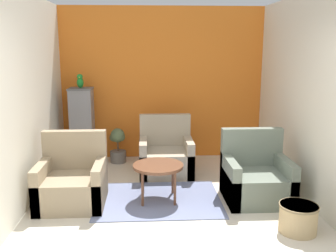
{
  "coord_description": "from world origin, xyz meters",
  "views": [
    {
      "loc": [
        -0.29,
        -3.36,
        2.08
      ],
      "look_at": [
        0.0,
        1.79,
        0.98
      ],
      "focal_mm": 40.0,
      "sensor_mm": 36.0,
      "label": 1
    }
  ],
  "objects": [
    {
      "name": "armchair_right",
      "position": [
        1.19,
        1.44,
        0.29
      ],
      "size": [
        0.87,
        0.81,
        0.94
      ],
      "color": "slate",
      "rests_on": "ground_plane"
    },
    {
      "name": "birdcage",
      "position": [
        -1.44,
        3.17,
        0.65
      ],
      "size": [
        0.57,
        0.57,
        1.37
      ],
      "color": "#555559",
      "rests_on": "ground_plane"
    },
    {
      "name": "coffee_table",
      "position": [
        -0.15,
        1.48,
        0.46
      ],
      "size": [
        0.69,
        0.69,
        0.51
      ],
      "color": "brown",
      "rests_on": "ground_plane"
    },
    {
      "name": "armchair_left",
      "position": [
        -1.3,
        1.43,
        0.29
      ],
      "size": [
        0.87,
        0.81,
        0.94
      ],
      "color": "#9E896B",
      "rests_on": "ground_plane"
    },
    {
      "name": "wall_back_accent",
      "position": [
        0.0,
        3.6,
        1.39
      ],
      "size": [
        3.83,
        0.06,
        2.79
      ],
      "color": "orange",
      "rests_on": "ground_plane"
    },
    {
      "name": "wall_right",
      "position": [
        1.88,
        1.79,
        1.39
      ],
      "size": [
        0.06,
        3.57,
        2.79
      ],
      "color": "silver",
      "rests_on": "ground_plane"
    },
    {
      "name": "area_rug",
      "position": [
        -0.15,
        1.48,
        0.01
      ],
      "size": [
        1.7,
        1.3,
        0.01
      ],
      "color": "slate",
      "rests_on": "ground_plane"
    },
    {
      "name": "parrot",
      "position": [
        -1.44,
        3.17,
        1.48
      ],
      "size": [
        0.11,
        0.21,
        0.25
      ],
      "color": "#1E842D",
      "rests_on": "birdcage"
    },
    {
      "name": "armchair_middle",
      "position": [
        0.01,
        2.62,
        0.29
      ],
      "size": [
        0.87,
        0.81,
        0.94
      ],
      "color": "tan",
      "rests_on": "ground_plane"
    },
    {
      "name": "wall_left",
      "position": [
        -1.88,
        1.79,
        1.39
      ],
      "size": [
        0.06,
        3.57,
        2.79
      ],
      "color": "silver",
      "rests_on": "ground_plane"
    },
    {
      "name": "wicker_basket",
      "position": [
        1.41,
        0.48,
        0.18
      ],
      "size": [
        0.44,
        0.44,
        0.33
      ],
      "color": "tan",
      "rests_on": "ground_plane"
    },
    {
      "name": "potted_plant",
      "position": [
        -0.83,
        3.25,
        0.32
      ],
      "size": [
        0.29,
        0.29,
        0.63
      ],
      "color": "#66605B",
      "rests_on": "ground_plane"
    }
  ]
}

